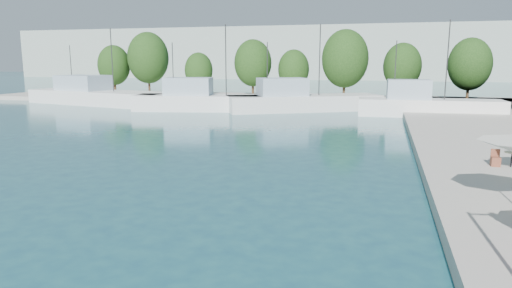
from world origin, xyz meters
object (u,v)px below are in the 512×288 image
(trawler_02, at_px, (207,101))
(trawler_01, at_px, (99,96))
(trawler_04, at_px, (425,106))
(trawler_03, at_px, (300,102))

(trawler_02, bearing_deg, trawler_01, 156.94)
(trawler_02, distance_m, trawler_04, 24.08)
(trawler_03, bearing_deg, trawler_02, 164.42)
(trawler_02, relative_size, trawler_03, 1.02)
(trawler_03, height_order, trawler_04, same)
(trawler_01, bearing_deg, trawler_02, 1.98)
(trawler_03, bearing_deg, trawler_04, -35.77)
(trawler_03, relative_size, trawler_04, 1.23)
(trawler_01, relative_size, trawler_04, 1.57)
(trawler_01, distance_m, trawler_04, 40.93)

